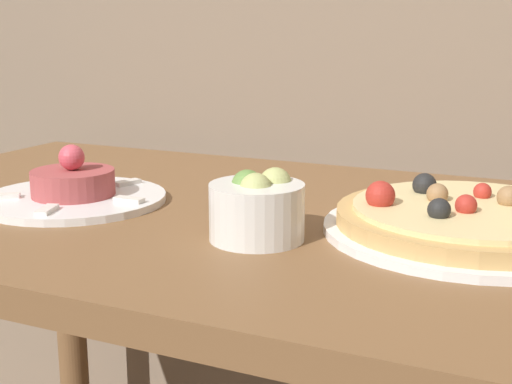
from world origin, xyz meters
name	(u,v)px	position (x,y,z in m)	size (l,w,h in m)	color
dining_table	(261,293)	(0.00, 0.34, 0.62)	(1.24, 0.68, 0.73)	brown
pizza_plate	(470,220)	(0.26, 0.35, 0.75)	(0.34, 0.34, 0.06)	white
tartare_plate	(74,191)	(-0.25, 0.28, 0.75)	(0.25, 0.25, 0.08)	white
small_bowl	(257,206)	(0.04, 0.23, 0.77)	(0.11, 0.11, 0.08)	white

